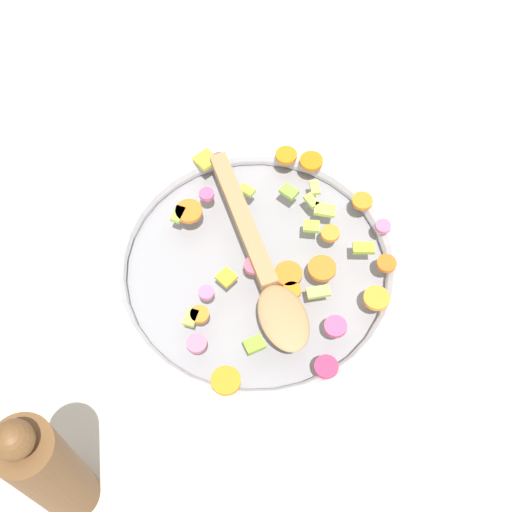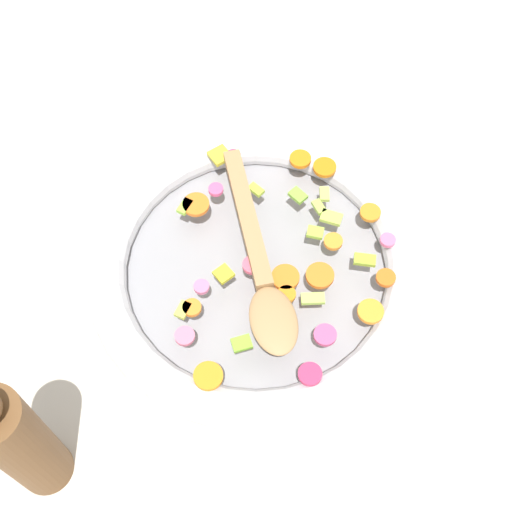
{
  "view_description": "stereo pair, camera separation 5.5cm",
  "coord_description": "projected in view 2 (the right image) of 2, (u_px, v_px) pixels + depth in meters",
  "views": [
    {
      "loc": [
        -0.33,
        0.29,
        0.83
      ],
      "look_at": [
        0.0,
        0.0,
        0.05
      ],
      "focal_mm": 50.0,
      "sensor_mm": 36.0,
      "label": 1
    },
    {
      "loc": [
        -0.36,
        0.24,
        0.83
      ],
      "look_at": [
        0.0,
        0.0,
        0.05
      ],
      "focal_mm": 50.0,
      "sensor_mm": 36.0,
      "label": 2
    }
  ],
  "objects": [
    {
      "name": "skillet",
      "position": [
        256.0,
        267.0,
        0.91
      ],
      "size": [
        0.43,
        0.43,
        0.05
      ],
      "color": "gray",
      "rests_on": "ground_plane"
    },
    {
      "name": "wooden_spoon",
      "position": [
        261.0,
        269.0,
        0.87
      ],
      "size": [
        0.29,
        0.15,
        0.01
      ],
      "color": "#A87F51",
      "rests_on": "chopped_vegetables"
    },
    {
      "name": "pepper_mill",
      "position": [
        20.0,
        443.0,
        0.71
      ],
      "size": [
        0.06,
        0.06,
        0.24
      ],
      "color": "brown",
      "rests_on": "ground_plane"
    },
    {
      "name": "ground_plane",
      "position": [
        256.0,
        275.0,
        0.93
      ],
      "size": [
        4.0,
        4.0,
        0.0
      ],
      "primitive_type": "plane",
      "color": "beige"
    },
    {
      "name": "chopped_vegetables",
      "position": [
        283.0,
        257.0,
        0.89
      ],
      "size": [
        0.35,
        0.33,
        0.01
      ],
      "color": "orange",
      "rests_on": "skillet"
    }
  ]
}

